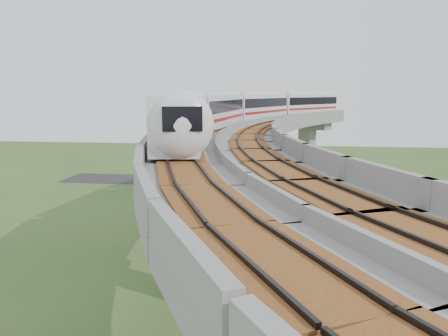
% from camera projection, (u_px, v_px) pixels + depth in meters
% --- Properties ---
extents(ground, '(160.00, 160.00, 0.00)m').
position_uv_depth(ground, '(224.00, 248.00, 39.77)').
color(ground, '#375321').
rests_on(ground, ground).
extents(dirt_lot, '(18.00, 26.00, 0.04)m').
position_uv_depth(dirt_lot, '(389.00, 264.00, 36.07)').
color(dirt_lot, gray).
rests_on(dirt_lot, ground).
extents(asphalt_road, '(60.00, 8.00, 0.03)m').
position_uv_depth(asphalt_road, '(248.00, 182.00, 69.09)').
color(asphalt_road, '#232326').
rests_on(asphalt_road, ground).
extents(viaduct, '(19.58, 73.98, 11.40)m').
position_uv_depth(viaduct, '(268.00, 151.00, 37.74)').
color(viaduct, '#99968E').
rests_on(viaduct, ground).
extents(metro_train, '(18.66, 59.71, 3.64)m').
position_uv_depth(metro_train, '(255.00, 108.00, 50.52)').
color(metro_train, silver).
rests_on(metro_train, ground).
extents(fence, '(3.87, 38.73, 1.50)m').
position_uv_depth(fence, '(334.00, 245.00, 38.43)').
color(fence, '#2D382D').
rests_on(fence, ground).
extents(tree_0, '(2.08, 2.08, 2.46)m').
position_uv_depth(tree_0, '(328.00, 185.00, 59.63)').
color(tree_0, '#382314').
rests_on(tree_0, ground).
extents(tree_1, '(2.19, 2.19, 3.05)m').
position_uv_depth(tree_1, '(311.00, 189.00, 54.74)').
color(tree_1, '#382314').
rests_on(tree_1, ground).
extents(tree_2, '(1.97, 1.97, 2.61)m').
position_uv_depth(tree_2, '(303.00, 204.00, 48.48)').
color(tree_2, '#382314').
rests_on(tree_2, ground).
extents(tree_3, '(2.75, 2.75, 3.34)m').
position_uv_depth(tree_3, '(295.00, 215.00, 42.77)').
color(tree_3, '#382314').
rests_on(tree_3, ground).
extents(tree_4, '(3.02, 3.02, 3.66)m').
position_uv_depth(tree_4, '(307.00, 235.00, 36.26)').
color(tree_4, '#382314').
rests_on(tree_4, ground).
extents(tree_5, '(1.95, 1.95, 2.75)m').
position_uv_depth(tree_5, '(308.00, 268.00, 30.51)').
color(tree_5, '#382314').
rests_on(tree_5, ground).
extents(tree_6, '(2.36, 2.36, 2.97)m').
position_uv_depth(tree_6, '(316.00, 287.00, 27.40)').
color(tree_6, '#382314').
rests_on(tree_6, ground).
extents(car_white, '(2.63, 4.03, 1.28)m').
position_uv_depth(car_white, '(338.00, 287.00, 30.34)').
color(car_white, silver).
rests_on(car_white, dirt_lot).
extents(car_dark, '(4.17, 2.29, 1.15)m').
position_uv_depth(car_dark, '(348.00, 227.00, 44.03)').
color(car_dark, black).
rests_on(car_dark, dirt_lot).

